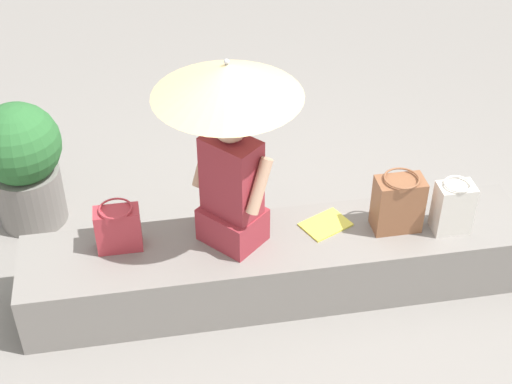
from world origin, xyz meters
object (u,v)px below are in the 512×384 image
person_seated (232,186)px  handbag_black (118,228)px  tote_bag_canvas (453,207)px  planter_near (23,161)px  magazine (326,225)px  parasol (227,80)px  shoulder_bag_spare (398,203)px

person_seated → handbag_black: size_ratio=3.04×
tote_bag_canvas → planter_near: (2.58, -1.05, -0.09)m
person_seated → magazine: bearing=-177.5°
magazine → tote_bag_canvas: bearing=142.6°
parasol → shoulder_bag_spare: 1.32m
shoulder_bag_spare → planter_near: (2.26, -0.97, -0.10)m
parasol → handbag_black: 1.11m
handbag_black → planter_near: 1.07m
tote_bag_canvas → shoulder_bag_spare: bearing=-13.0°
handbag_black → planter_near: planter_near is taller
parasol → magazine: (-0.58, 0.02, -1.04)m
parasol → magazine: bearing=178.2°
tote_bag_canvas → shoulder_bag_spare: (0.32, -0.07, 0.01)m
parasol → planter_near: 1.81m
handbag_black → planter_near: (0.61, -0.88, -0.06)m
handbag_black → shoulder_bag_spare: 1.65m
tote_bag_canvas → magazine: bearing=-12.3°
tote_bag_canvas → shoulder_bag_spare: size_ratio=0.93×
handbag_black → tote_bag_canvas: size_ratio=0.86×
tote_bag_canvas → person_seated: bearing=-5.8°
handbag_black → tote_bag_canvas: (-1.96, 0.17, 0.02)m
magazine → parasol: bearing=-26.9°
handbag_black → magazine: (-1.24, 0.01, -0.14)m
person_seated → parasol: size_ratio=0.77×
tote_bag_canvas → magazine: tote_bag_canvas is taller
person_seated → tote_bag_canvas: (-1.30, 0.13, -0.22)m
shoulder_bag_spare → magazine: shoulder_bag_spare is taller
parasol → planter_near: (1.27, -0.87, -0.96)m
shoulder_bag_spare → planter_near: planter_near is taller
magazine → planter_near: planter_near is taller
planter_near → magazine: bearing=154.4°
person_seated → tote_bag_canvas: size_ratio=2.61×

